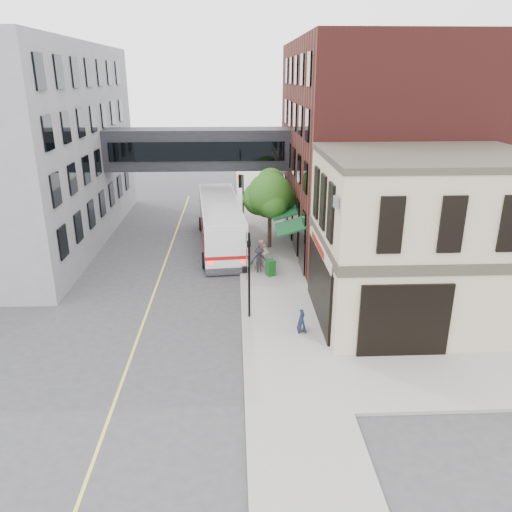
{
  "coord_description": "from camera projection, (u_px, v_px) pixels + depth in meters",
  "views": [
    {
      "loc": [
        -0.27,
        -21.04,
        11.83
      ],
      "look_at": [
        0.77,
        2.52,
        3.26
      ],
      "focal_mm": 35.0,
      "sensor_mm": 36.0,
      "label": 1
    }
  ],
  "objects": [
    {
      "name": "sandwich_board",
      "position": [
        302.0,
        321.0,
        24.03
      ],
      "size": [
        0.37,
        0.57,
        1.01
      ],
      "primitive_type": "cube",
      "rotation": [
        0.0,
        0.0,
        -0.0
      ],
      "color": "black",
      "rests_on": "sidewalk_main"
    },
    {
      "name": "pedestrian_b",
      "position": [
        262.0,
        254.0,
        31.74
      ],
      "size": [
        1.1,
        0.97,
        1.89
      ],
      "primitive_type": "imported",
      "rotation": [
        0.0,
        0.0,
        0.33
      ],
      "color": "pink",
      "rests_on": "sidewalk_main"
    },
    {
      "name": "brick_building",
      "position": [
        376.0,
        147.0,
        35.91
      ],
      "size": [
        13.76,
        18.0,
        14.0
      ],
      "color": "#4F1C18",
      "rests_on": "ground"
    },
    {
      "name": "ground",
      "position": [
        242.0,
        338.0,
        23.8
      ],
      "size": [
        120.0,
        120.0,
        0.0
      ],
      "primitive_type": "plane",
      "color": "#38383A",
      "rests_on": "ground"
    },
    {
      "name": "street_tree",
      "position": [
        270.0,
        195.0,
        34.97
      ],
      "size": [
        3.8,
        3.2,
        5.6
      ],
      "color": "#382619",
      "rests_on": "sidewalk_main"
    },
    {
      "name": "sidewalk_main",
      "position": [
        266.0,
        243.0,
        37.01
      ],
      "size": [
        4.0,
        60.0,
        0.15
      ],
      "primitive_type": "cube",
      "color": "gray",
      "rests_on": "ground"
    },
    {
      "name": "bus",
      "position": [
        220.0,
        221.0,
        36.17
      ],
      "size": [
        3.8,
        12.48,
        3.31
      ],
      "color": "white",
      "rests_on": "ground"
    },
    {
      "name": "street_sign_pole",
      "position": [
        246.0,
        251.0,
        29.73
      ],
      "size": [
        0.08,
        0.75,
        3.0
      ],
      "color": "gray",
      "rests_on": "sidewalk_main"
    },
    {
      "name": "lane_marking",
      "position": [
        164.0,
        265.0,
        32.99
      ],
      "size": [
        0.12,
        40.0,
        0.01
      ],
      "primitive_type": "cube",
      "color": "#D8CC4C",
      "rests_on": "ground"
    },
    {
      "name": "traffic_signal_near",
      "position": [
        248.0,
        265.0,
        24.68
      ],
      "size": [
        0.44,
        0.22,
        4.6
      ],
      "color": "black",
      "rests_on": "sidewalk_main"
    },
    {
      "name": "pedestrian_c",
      "position": [
        259.0,
        260.0,
        31.13
      ],
      "size": [
        1.07,
        0.63,
        1.63
      ],
      "primitive_type": "imported",
      "rotation": [
        0.0,
        0.0,
        0.02
      ],
      "color": "#232129",
      "rests_on": "sidewalk_main"
    },
    {
      "name": "skyway_bridge",
      "position": [
        198.0,
        149.0,
        38.36
      ],
      "size": [
        14.0,
        3.18,
        3.0
      ],
      "color": "black",
      "rests_on": "ground"
    },
    {
      "name": "traffic_signal_far",
      "position": [
        241.0,
        192.0,
        38.64
      ],
      "size": [
        0.53,
        0.28,
        4.5
      ],
      "color": "black",
      "rests_on": "sidewalk_main"
    },
    {
      "name": "pedestrian_a",
      "position": [
        263.0,
        255.0,
        31.96
      ],
      "size": [
        0.68,
        0.54,
        1.64
      ],
      "primitive_type": "imported",
      "rotation": [
        0.0,
        0.0,
        0.27
      ],
      "color": "white",
      "rests_on": "sidewalk_main"
    },
    {
      "name": "newspaper_box",
      "position": [
        271.0,
        268.0,
        30.72
      ],
      "size": [
        0.65,
        0.62,
        1.01
      ],
      "primitive_type": "cube",
      "rotation": [
        0.0,
        0.0,
        0.44
      ],
      "color": "#12511A",
      "rests_on": "sidewalk_main"
    },
    {
      "name": "corner_building",
      "position": [
        422.0,
        239.0,
        24.62
      ],
      "size": [
        10.19,
        8.12,
        8.45
      ],
      "color": "#B7AF8B",
      "rests_on": "ground"
    },
    {
      "name": "opposite_building",
      "position": [
        0.0,
        147.0,
        35.73
      ],
      "size": [
        14.0,
        24.0,
        14.0
      ],
      "primitive_type": "cube",
      "color": "gray",
      "rests_on": "ground"
    }
  ]
}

